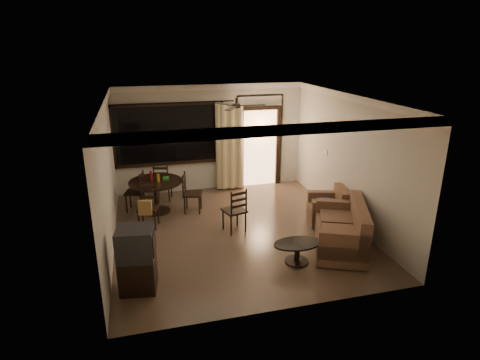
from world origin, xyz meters
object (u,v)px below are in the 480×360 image
object	(u,v)px
dining_table	(156,187)
tv_cabinet	(137,259)
dining_chair_east	(192,200)
dining_chair_south	(148,214)
coffee_table	(297,249)
armchair	(329,208)
dining_chair_north	(163,189)
sofa	(344,231)
side_chair	(235,218)
dining_chair_west	(136,199)

from	to	relation	value
dining_table	tv_cabinet	xyz separation A→B (m)	(-0.49, -3.14, -0.06)
dining_chair_east	dining_chair_south	distance (m)	1.20
tv_cabinet	coffee_table	world-z (taller)	tv_cabinet
tv_cabinet	coffee_table	xyz separation A→B (m)	(2.80, 0.14, -0.28)
armchair	coffee_table	xyz separation A→B (m)	(-1.35, -1.44, -0.06)
dining_chair_east	dining_chair_north	size ratio (longest dim) A/B	1.00
sofa	side_chair	size ratio (longest dim) A/B	1.94
dining_table	sofa	size ratio (longest dim) A/B	0.65
dining_table	sofa	distance (m)	4.35
dining_chair_west	sofa	size ratio (longest dim) A/B	0.50
dining_chair_north	sofa	world-z (taller)	dining_chair_north
dining_chair_south	armchair	xyz separation A→B (m)	(3.89, -0.73, 0.02)
dining_chair_west	dining_chair_south	distance (m)	1.08
dining_chair_west	armchair	world-z (taller)	dining_chair_west
dining_table	side_chair	size ratio (longest dim) A/B	1.26
dining_table	armchair	world-z (taller)	dining_table
sofa	armchair	bearing A→B (deg)	99.58
coffee_table	side_chair	xyz separation A→B (m)	(-0.79, 1.53, 0.03)
coffee_table	dining_chair_south	bearing A→B (deg)	139.48
dining_table	dining_chair_north	xyz separation A→B (m)	(0.21, 0.76, -0.32)
tv_cabinet	dining_chair_south	bearing A→B (deg)	92.25
sofa	dining_chair_east	bearing A→B (deg)	158.93
tv_cabinet	armchair	bearing A→B (deg)	29.48
coffee_table	dining_chair_north	bearing A→B (deg)	119.24
dining_chair_west	dining_chair_north	bearing A→B (deg)	143.51
dining_chair_west	sofa	xyz separation A→B (m)	(3.84, -2.96, 0.07)
dining_chair_north	dining_chair_east	bearing A→B (deg)	136.76
armchair	dining_chair_south	bearing A→B (deg)	-175.41
tv_cabinet	sofa	size ratio (longest dim) A/B	0.57
armchair	side_chair	size ratio (longest dim) A/B	0.98
dining_chair_west	armchair	distance (m)	4.50
sofa	side_chair	bearing A→B (deg)	168.76
armchair	sofa	bearing A→B (deg)	-88.57
coffee_table	side_chair	bearing A→B (deg)	117.16
dining_table	dining_chair_south	bearing A→B (deg)	-105.53
dining_chair_east	tv_cabinet	xyz separation A→B (m)	(-1.29, -2.92, 0.26)
dining_chair_east	coffee_table	world-z (taller)	dining_chair_east
dining_chair_north	tv_cabinet	size ratio (longest dim) A/B	0.88
dining_chair_north	coffee_table	distance (m)	4.30
dining_chair_south	coffee_table	size ratio (longest dim) A/B	1.07
dining_chair_south	coffee_table	bearing A→B (deg)	-25.10
dining_chair_north	dining_chair_south	bearing A→B (deg)	90.00
dining_chair_west	dining_chair_north	xyz separation A→B (m)	(0.68, 0.54, 0.00)
armchair	coffee_table	world-z (taller)	armchair
armchair	dining_chair_west	bearing A→B (deg)	171.94
dining_chair_south	dining_chair_east	bearing A→B (deg)	45.70
dining_chair_east	armchair	distance (m)	3.15
sofa	dining_chair_west	bearing A→B (deg)	165.78
dining_chair_south	sofa	size ratio (longest dim) A/B	0.50
dining_table	armchair	xyz separation A→B (m)	(3.66, -1.56, -0.28)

